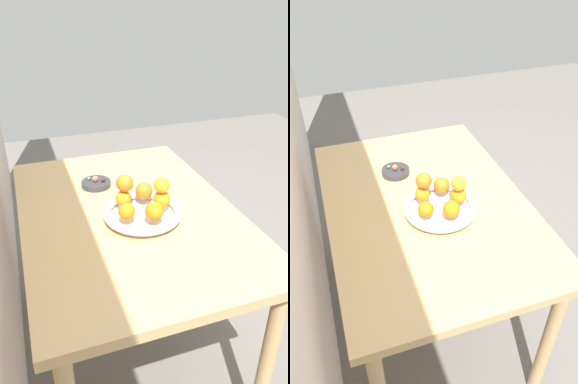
{
  "view_description": "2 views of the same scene",
  "coord_description": "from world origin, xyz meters",
  "views": [
    {
      "loc": [
        -1.13,
        0.33,
        1.44
      ],
      "look_at": [
        -0.09,
        -0.03,
        0.85
      ],
      "focal_mm": 35.0,
      "sensor_mm": 36.0,
      "label": 1
    },
    {
      "loc": [
        -1.08,
        0.33,
        1.66
      ],
      "look_at": [
        -0.11,
        0.0,
        0.87
      ],
      "focal_mm": 35.0,
      "sensor_mm": 36.0,
      "label": 2
    }
  ],
  "objects": [
    {
      "name": "ground_plane",
      "position": [
        0.0,
        0.0,
        0.0
      ],
      "size": [
        6.0,
        6.0,
        0.0
      ],
      "primitive_type": "plane",
      "color": "slate"
    },
    {
      "name": "dining_table",
      "position": [
        0.0,
        0.0,
        0.65
      ],
      "size": [
        1.1,
        0.76,
        0.74
      ],
      "color": "tan",
      "rests_on": "ground_plane"
    },
    {
      "name": "fruit_bowl",
      "position": [
        -0.08,
        -0.03,
        0.76
      ],
      "size": [
        0.27,
        0.27,
        0.04
      ],
      "color": "silver",
      "rests_on": "dining_table"
    },
    {
      "name": "candy_dish",
      "position": [
        0.22,
        0.06,
        0.75
      ],
      "size": [
        0.12,
        0.12,
        0.02
      ],
      "primitive_type": "cylinder",
      "color": "#333338",
      "rests_on": "dining_table"
    },
    {
      "name": "orange_0",
      "position": [
        -0.15,
        -0.05,
        0.81
      ],
      "size": [
        0.06,
        0.06,
        0.06
      ],
      "primitive_type": "sphere",
      "color": "orange",
      "rests_on": "fruit_bowl"
    },
    {
      "name": "orange_1",
      "position": [
        -0.09,
        -0.1,
        0.81
      ],
      "size": [
        0.06,
        0.06,
        0.06
      ],
      "primitive_type": "sphere",
      "color": "orange",
      "rests_on": "fruit_bowl"
    },
    {
      "name": "orange_2",
      "position": [
        -0.01,
        -0.06,
        0.81
      ],
      "size": [
        0.06,
        0.06,
        0.06
      ],
      "primitive_type": "sphere",
      "color": "orange",
      "rests_on": "fruit_bowl"
    },
    {
      "name": "orange_3",
      "position": [
        -0.03,
        0.02,
        0.81
      ],
      "size": [
        0.06,
        0.06,
        0.06
      ],
      "primitive_type": "sphere",
      "color": "orange",
      "rests_on": "fruit_bowl"
    },
    {
      "name": "orange_4",
      "position": [
        -0.12,
        0.04,
        0.81
      ],
      "size": [
        0.06,
        0.06,
        0.06
      ],
      "primitive_type": "sphere",
      "color": "orange",
      "rests_on": "fruit_bowl"
    },
    {
      "name": "orange_5",
      "position": [
        -0.03,
        0.02,
        0.87
      ],
      "size": [
        0.06,
        0.06,
        0.06
      ],
      "primitive_type": "sphere",
      "color": "orange",
      "rests_on": "orange_3"
    },
    {
      "name": "orange_6",
      "position": [
        -0.09,
        -0.1,
        0.87
      ],
      "size": [
        0.05,
        0.05,
        0.05
      ],
      "primitive_type": "sphere",
      "color": "orange",
      "rests_on": "orange_1"
    },
    {
      "name": "candy_ball_0",
      "position": [
        0.21,
        0.04,
        0.77
      ],
      "size": [
        0.02,
        0.02,
        0.02
      ],
      "primitive_type": "sphere",
      "color": "#472819",
      "rests_on": "candy_dish"
    },
    {
      "name": "candy_ball_1",
      "position": [
        0.22,
        0.07,
        0.77
      ],
      "size": [
        0.02,
        0.02,
        0.02
      ],
      "primitive_type": "sphere",
      "color": "gold",
      "rests_on": "candy_dish"
    },
    {
      "name": "candy_ball_2",
      "position": [
        0.22,
        0.07,
        0.77
      ],
      "size": [
        0.02,
        0.02,
        0.02
      ],
      "primitive_type": "sphere",
      "color": "#C6384C",
      "rests_on": "candy_dish"
    },
    {
      "name": "candy_ball_3",
      "position": [
        0.24,
        0.09,
        0.77
      ],
      "size": [
        0.01,
        0.01,
        0.01
      ],
      "primitive_type": "sphere",
      "color": "#4C9947",
      "rests_on": "candy_dish"
    }
  ]
}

